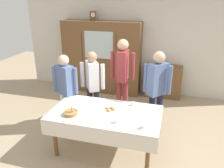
{
  "coord_description": "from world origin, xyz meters",
  "views": [
    {
      "loc": [
        1.0,
        -3.36,
        2.57
      ],
      "look_at": [
        0.0,
        0.2,
        1.11
      ],
      "focal_mm": 36.18,
      "sensor_mm": 36.0,
      "label": 1
    }
  ],
  "objects_px": {
    "tea_cup_far_left": "(133,104)",
    "dining_table": "(105,118)",
    "bookshelf_low": "(163,81)",
    "person_by_cabinet": "(122,71)",
    "tea_cup_back_edge": "(117,121)",
    "bread_basket": "(71,113)",
    "tea_cup_center": "(143,127)",
    "spoon_mid_left": "(152,109)",
    "mantel_clock": "(94,16)",
    "person_behind_table_right": "(157,85)",
    "person_behind_table_left": "(93,81)",
    "pastry_plate": "(110,110)",
    "wall_cabinet": "(102,57)",
    "spoon_far_left": "(83,119)",
    "book_stack": "(164,64)",
    "person_beside_shelf": "(65,86)"
  },
  "relations": [
    {
      "from": "tea_cup_far_left",
      "to": "dining_table",
      "type": "bearing_deg",
      "value": -135.43
    },
    {
      "from": "bookshelf_low",
      "to": "person_by_cabinet",
      "type": "height_order",
      "value": "person_by_cabinet"
    },
    {
      "from": "tea_cup_back_edge",
      "to": "bread_basket",
      "type": "bearing_deg",
      "value": 176.73
    },
    {
      "from": "tea_cup_center",
      "to": "spoon_mid_left",
      "type": "height_order",
      "value": "tea_cup_center"
    },
    {
      "from": "mantel_clock",
      "to": "person_behind_table_right",
      "type": "xyz_separation_m",
      "value": [
        1.85,
        -1.71,
        -1.07
      ]
    },
    {
      "from": "bookshelf_low",
      "to": "spoon_mid_left",
      "type": "height_order",
      "value": "bookshelf_low"
    },
    {
      "from": "tea_cup_far_left",
      "to": "person_behind_table_left",
      "type": "height_order",
      "value": "person_behind_table_left"
    },
    {
      "from": "person_behind_table_right",
      "to": "person_behind_table_left",
      "type": "relative_size",
      "value": 1.06
    },
    {
      "from": "pastry_plate",
      "to": "person_behind_table_right",
      "type": "relative_size",
      "value": 0.17
    },
    {
      "from": "dining_table",
      "to": "wall_cabinet",
      "type": "distance_m",
      "value": 2.76
    },
    {
      "from": "pastry_plate",
      "to": "spoon_far_left",
      "type": "distance_m",
      "value": 0.5
    },
    {
      "from": "bread_basket",
      "to": "tea_cup_back_edge",
      "type": "bearing_deg",
      "value": -3.27
    },
    {
      "from": "dining_table",
      "to": "spoon_far_left",
      "type": "distance_m",
      "value": 0.4
    },
    {
      "from": "dining_table",
      "to": "pastry_plate",
      "type": "distance_m",
      "value": 0.17
    },
    {
      "from": "spoon_mid_left",
      "to": "bread_basket",
      "type": "bearing_deg",
      "value": -155.76
    },
    {
      "from": "bookshelf_low",
      "to": "mantel_clock",
      "type": "bearing_deg",
      "value": -178.44
    },
    {
      "from": "wall_cabinet",
      "to": "bread_basket",
      "type": "relative_size",
      "value": 8.89
    },
    {
      "from": "dining_table",
      "to": "tea_cup_center",
      "type": "bearing_deg",
      "value": -23.22
    },
    {
      "from": "tea_cup_far_left",
      "to": "book_stack",
      "type": "bearing_deg",
      "value": 80.19
    },
    {
      "from": "person_beside_shelf",
      "to": "person_behind_table_left",
      "type": "xyz_separation_m",
      "value": [
        0.43,
        0.35,
        0.01
      ]
    },
    {
      "from": "tea_cup_far_left",
      "to": "pastry_plate",
      "type": "xyz_separation_m",
      "value": [
        -0.35,
        -0.29,
        -0.01
      ]
    },
    {
      "from": "person_behind_table_right",
      "to": "bread_basket",
      "type": "bearing_deg",
      "value": -139.76
    },
    {
      "from": "spoon_far_left",
      "to": "dining_table",
      "type": "bearing_deg",
      "value": 44.28
    },
    {
      "from": "spoon_mid_left",
      "to": "person_by_cabinet",
      "type": "height_order",
      "value": "person_by_cabinet"
    },
    {
      "from": "bookshelf_low",
      "to": "tea_cup_back_edge",
      "type": "height_order",
      "value": "bookshelf_low"
    },
    {
      "from": "spoon_far_left",
      "to": "person_beside_shelf",
      "type": "xyz_separation_m",
      "value": [
        -0.7,
        0.81,
        0.17
      ]
    },
    {
      "from": "dining_table",
      "to": "pastry_plate",
      "type": "relative_size",
      "value": 6.53
    },
    {
      "from": "bookshelf_low",
      "to": "tea_cup_back_edge",
      "type": "bearing_deg",
      "value": -100.27
    },
    {
      "from": "tea_cup_back_edge",
      "to": "bread_basket",
      "type": "relative_size",
      "value": 0.54
    },
    {
      "from": "dining_table",
      "to": "person_by_cabinet",
      "type": "relative_size",
      "value": 1.04
    },
    {
      "from": "dining_table",
      "to": "person_behind_table_left",
      "type": "bearing_deg",
      "value": 121.09
    },
    {
      "from": "wall_cabinet",
      "to": "person_by_cabinet",
      "type": "bearing_deg",
      "value": -55.38
    },
    {
      "from": "wall_cabinet",
      "to": "tea_cup_center",
      "type": "xyz_separation_m",
      "value": [
        1.58,
        -2.88,
        -0.19
      ]
    },
    {
      "from": "dining_table",
      "to": "book_stack",
      "type": "bearing_deg",
      "value": 73.36
    },
    {
      "from": "mantel_clock",
      "to": "person_beside_shelf",
      "type": "relative_size",
      "value": 0.16
    },
    {
      "from": "mantel_clock",
      "to": "pastry_plate",
      "type": "bearing_deg",
      "value": -65.11
    },
    {
      "from": "person_beside_shelf",
      "to": "person_behind_table_left",
      "type": "distance_m",
      "value": 0.56
    },
    {
      "from": "wall_cabinet",
      "to": "tea_cup_far_left",
      "type": "relative_size",
      "value": 16.41
    },
    {
      "from": "book_stack",
      "to": "dining_table",
      "type": "bearing_deg",
      "value": -106.64
    },
    {
      "from": "spoon_far_left",
      "to": "spoon_mid_left",
      "type": "xyz_separation_m",
      "value": [
        1.0,
        0.63,
        0.0
      ]
    },
    {
      "from": "mantel_clock",
      "to": "book_stack",
      "type": "height_order",
      "value": "mantel_clock"
    },
    {
      "from": "spoon_far_left",
      "to": "person_behind_table_left",
      "type": "height_order",
      "value": "person_behind_table_left"
    },
    {
      "from": "tea_cup_back_edge",
      "to": "person_by_cabinet",
      "type": "relative_size",
      "value": 0.07
    },
    {
      "from": "mantel_clock",
      "to": "dining_table",
      "type": "bearing_deg",
      "value": -67.05
    },
    {
      "from": "person_behind_table_left",
      "to": "wall_cabinet",
      "type": "bearing_deg",
      "value": 101.96
    },
    {
      "from": "tea_cup_center",
      "to": "person_by_cabinet",
      "type": "xyz_separation_m",
      "value": [
        -0.69,
        1.6,
        0.29
      ]
    },
    {
      "from": "book_stack",
      "to": "tea_cup_far_left",
      "type": "bearing_deg",
      "value": -99.81
    },
    {
      "from": "dining_table",
      "to": "mantel_clock",
      "type": "relative_size",
      "value": 7.62
    },
    {
      "from": "bread_basket",
      "to": "bookshelf_low",
      "type": "bearing_deg",
      "value": 65.28
    },
    {
      "from": "person_by_cabinet",
      "to": "person_behind_table_left",
      "type": "bearing_deg",
      "value": -142.22
    }
  ]
}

